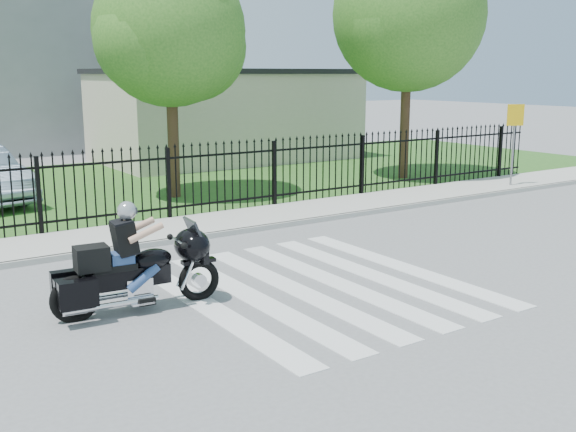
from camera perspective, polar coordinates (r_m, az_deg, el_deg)
ground at (r=11.46m, az=2.35°, el=-5.92°), size 120.00×120.00×0.00m
crosswalk at (r=11.46m, az=2.35°, el=-5.89°), size 5.00×5.50×0.01m
sidewalk at (r=15.62m, az=-8.49°, el=-0.95°), size 40.00×2.00×0.12m
curb at (r=14.74m, az=-6.82°, el=-1.68°), size 40.00×0.12×0.12m
grass_strip at (r=22.06m, az=-16.30°, el=2.34°), size 40.00×12.00×0.02m
iron_fence at (r=16.35m, az=-10.08°, el=2.58°), size 26.00×0.04×1.80m
tree_mid at (r=19.53m, az=-10.01°, el=15.17°), size 4.20×4.20×6.78m
tree_right at (r=23.23m, az=10.18°, el=16.41°), size 5.00×5.00×7.90m
building_low at (r=28.27m, az=-5.29°, el=8.34°), size 10.00×6.00×3.50m
building_low_roof at (r=28.21m, az=-5.37°, el=12.09°), size 10.20×6.20×0.20m
motorcycle_rider at (r=10.34m, az=-12.98°, el=-4.12°), size 2.61×0.93×1.73m
traffic_sign at (r=21.86m, az=18.64°, el=7.10°), size 0.51×0.25×2.49m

